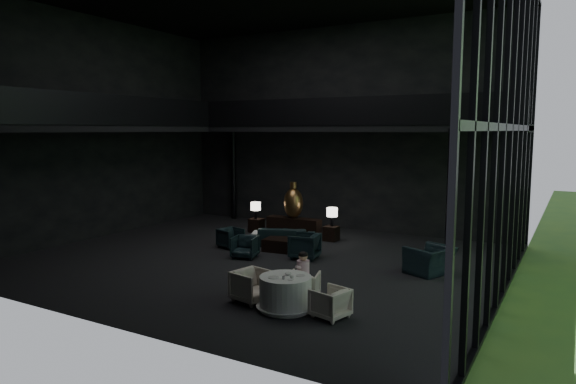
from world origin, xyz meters
The scene contains 34 objects.
floor centered at (0.00, 0.00, 0.00)m, with size 14.00×12.00×0.02m, color black.
wall_back centered at (0.00, 6.00, 4.00)m, with size 14.00×0.04×8.00m, color black.
wall_front centered at (0.00, -6.00, 4.00)m, with size 14.00×0.04×8.00m, color black.
wall_left centered at (-7.00, 0.00, 4.00)m, with size 0.04×12.00×8.00m, color black.
curtain_wall centered at (6.95, 0.00, 4.00)m, with size 0.20×12.00×8.00m, color black, non-canonical shape.
mezzanine_left centered at (-6.00, 0.00, 4.00)m, with size 2.00×12.00×0.25m, color black.
mezzanine_back centered at (1.00, 5.00, 4.00)m, with size 12.00×2.00×0.25m, color black.
railing_left centered at (-5.00, 0.00, 4.60)m, with size 0.06×12.00×1.00m, color black.
railing_back centered at (1.00, 4.00, 4.60)m, with size 12.00×0.06×1.00m, color black.
column_nw centered at (-5.00, 5.70, 2.00)m, with size 0.24×0.24×4.00m, color black.
column_ne centered at (4.80, 4.00, 2.00)m, with size 0.24×0.24×4.00m, color black.
console centered at (-0.82, 3.71, 0.34)m, with size 2.13×0.48×0.68m, color black.
bronze_urn centered at (-0.82, 3.68, 1.25)m, with size 0.72×0.72×1.35m.
side_table_left centered at (-2.42, 3.60, 0.26)m, with size 0.48×0.48×0.53m, color black.
table_lamp_left centered at (-2.42, 3.55, 0.99)m, with size 0.39×0.39×0.65m.
side_table_right centered at (0.78, 3.60, 0.26)m, with size 0.48×0.48×0.52m, color black.
table_lamp_right centered at (0.78, 3.66, 1.00)m, with size 0.40×0.40×0.66m.
sofa centered at (-0.35, 2.12, 0.43)m, with size 2.20×0.64×0.86m, color black.
lounge_armchair_west centered at (-1.71, 0.93, 0.34)m, with size 0.66×0.62×0.68m, color black.
lounge_armchair_east centered at (1.14, 0.86, 0.47)m, with size 0.92×0.86×0.94m, color black.
lounge_armchair_south centered at (-0.49, 0.01, 0.36)m, with size 0.70×0.66×0.72m, color #19262F.
window_armchair centered at (4.94, 1.05, 0.56)m, with size 1.28×0.83×1.12m, color black.
coffee_table centered at (-0.06, 1.41, 0.20)m, with size 0.92×0.92×0.41m, color black.
dining_table centered at (2.90, -3.37, 0.33)m, with size 1.30×1.30×0.75m.
dining_chair_north centered at (2.92, -2.53, 0.32)m, with size 0.62×0.58×0.64m, color beige.
dining_chair_east centered at (3.97, -3.34, 0.32)m, with size 0.62×0.58×0.64m, color beige.
dining_chair_west centered at (1.97, -3.28, 0.42)m, with size 0.81×0.76×0.83m, color beige.
child centered at (2.83, -2.41, 0.77)m, with size 0.30×0.30×0.65m.
plate_a centered at (2.73, -3.59, 0.76)m, with size 0.24×0.24×0.02m, color white.
plate_b centered at (3.17, -3.18, 0.76)m, with size 0.20×0.20×0.01m, color white.
saucer centered at (3.13, -3.54, 0.76)m, with size 0.13×0.13×0.01m, color white.
coffee_cup centered at (3.09, -3.41, 0.79)m, with size 0.08×0.08×0.06m, color white.
cereal_bowl centered at (2.91, -3.26, 0.79)m, with size 0.15×0.15×0.07m, color white.
cream_pot centered at (2.97, -3.58, 0.78)m, with size 0.06×0.06×0.07m, color #99999E.
Camera 1 is at (8.38, -12.85, 3.94)m, focal length 32.00 mm.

